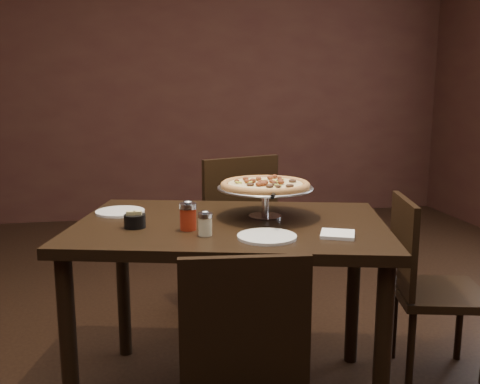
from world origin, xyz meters
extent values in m
cube|color=#331713|center=(0.00, 3.51, 1.40)|extent=(6.00, 0.02, 2.80)
cube|color=black|center=(0.10, 0.02, 0.77)|extent=(1.44, 1.13, 0.04)
cylinder|color=black|center=(-0.55, -0.19, 0.38)|extent=(0.06, 0.06, 0.75)
cylinder|color=black|center=(0.56, -0.47, 0.38)|extent=(0.06, 0.06, 0.75)
cylinder|color=black|center=(-0.37, 0.50, 0.38)|extent=(0.06, 0.06, 0.75)
cylinder|color=black|center=(0.74, 0.23, 0.38)|extent=(0.06, 0.06, 0.75)
cylinder|color=#B0B0B7|center=(0.26, 0.07, 0.80)|extent=(0.14, 0.14, 0.01)
cylinder|color=#B0B0B7|center=(0.26, 0.07, 0.86)|extent=(0.03, 0.03, 0.11)
cylinder|color=#B0B0B7|center=(0.26, 0.07, 0.92)|extent=(0.10, 0.10, 0.01)
cylinder|color=#A6A7AC|center=(0.26, 0.07, 0.92)|extent=(0.40, 0.40, 0.01)
torus|color=#A6A7AC|center=(0.26, 0.07, 0.92)|extent=(0.41, 0.41, 0.01)
cylinder|color=#98572D|center=(0.26, 0.07, 0.93)|extent=(0.37, 0.37, 0.01)
torus|color=#98572D|center=(0.26, 0.07, 0.93)|extent=(0.38, 0.38, 0.03)
cylinder|color=#E2C47C|center=(0.26, 0.07, 0.94)|extent=(0.32, 0.32, 0.01)
cylinder|color=beige|center=(-0.03, -0.17, 0.83)|extent=(0.05, 0.05, 0.07)
cylinder|color=#B0B0B7|center=(-0.03, -0.17, 0.87)|extent=(0.06, 0.06, 0.02)
ellipsoid|color=#B0B0B7|center=(-0.03, -0.17, 0.88)|extent=(0.03, 0.03, 0.01)
cylinder|color=maroon|center=(-0.09, -0.08, 0.84)|extent=(0.06, 0.06, 0.08)
cylinder|color=#B0B0B7|center=(-0.09, -0.08, 0.89)|extent=(0.07, 0.07, 0.02)
ellipsoid|color=#B0B0B7|center=(-0.09, -0.08, 0.91)|extent=(0.04, 0.04, 0.01)
cylinder|color=black|center=(-0.29, -0.01, 0.82)|extent=(0.09, 0.09, 0.05)
cube|color=tan|center=(-0.31, -0.01, 0.83)|extent=(0.04, 0.03, 0.06)
cube|color=tan|center=(-0.28, -0.01, 0.83)|extent=(0.04, 0.03, 0.06)
cube|color=white|center=(0.46, -0.27, 0.80)|extent=(0.16, 0.16, 0.01)
cylinder|color=white|center=(-0.36, 0.27, 0.80)|extent=(0.22, 0.22, 0.01)
cylinder|color=white|center=(0.19, -0.25, 0.80)|extent=(0.22, 0.22, 0.01)
cone|color=#B0B0B7|center=(0.24, -0.12, 0.93)|extent=(0.12, 0.12, 0.00)
cylinder|color=black|center=(0.24, -0.12, 0.93)|extent=(0.05, 0.11, 0.02)
cube|color=black|center=(0.19, 0.87, 0.47)|extent=(0.59, 0.59, 0.04)
cube|color=black|center=(0.26, 0.67, 0.74)|extent=(0.44, 0.19, 0.48)
cylinder|color=black|center=(0.30, 1.10, 0.22)|extent=(0.04, 0.04, 0.45)
cylinder|color=black|center=(-0.05, 0.97, 0.22)|extent=(0.04, 0.04, 0.45)
cylinder|color=black|center=(0.43, 0.76, 0.22)|extent=(0.04, 0.04, 0.45)
cylinder|color=black|center=(0.08, 0.63, 0.22)|extent=(0.04, 0.04, 0.45)
cube|color=black|center=(0.03, -0.64, 0.64)|extent=(0.40, 0.06, 0.42)
cube|color=black|center=(1.08, 0.02, 0.41)|extent=(0.48, 0.48, 0.04)
cube|color=black|center=(0.90, 0.06, 0.64)|extent=(0.12, 0.39, 0.42)
cylinder|color=black|center=(1.27, 0.14, 0.19)|extent=(0.03, 0.03, 0.39)
cylinder|color=black|center=(0.88, -0.10, 0.19)|extent=(0.03, 0.03, 0.39)
cylinder|color=black|center=(0.96, 0.22, 0.19)|extent=(0.03, 0.03, 0.39)
camera|label=1|loc=(-0.25, -2.11, 1.33)|focal=40.00mm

